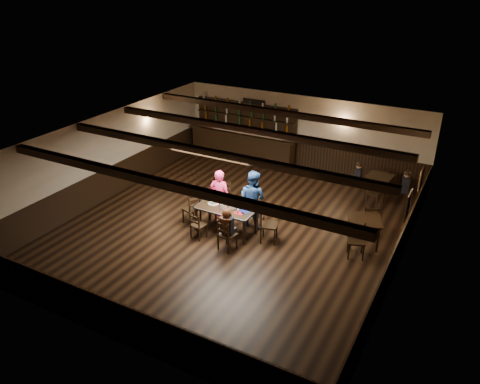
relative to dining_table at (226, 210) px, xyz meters
The scene contains 25 objects.
ground 0.74m from the dining_table, 74.76° to the left, with size 10.00×10.00×0.00m, color black.
room_shell 1.12m from the dining_table, 74.94° to the left, with size 9.02×10.02×2.71m.
dining_table is the anchor object (origin of this frame).
chair_near_left 0.88m from the dining_table, 127.55° to the right, with size 0.41×0.40×0.77m.
chair_near_right 0.96m from the dining_table, 60.99° to the right, with size 0.48×0.46×0.88m.
chair_end_left 1.06m from the dining_table, behind, with size 0.52×0.54×0.91m.
chair_end_right 1.17m from the dining_table, ahead, with size 0.54×0.56×0.98m.
chair_far_pushed 1.52m from the dining_table, 121.85° to the left, with size 0.40×0.38×0.84m.
woman_pink 0.63m from the dining_table, 136.40° to the left, with size 0.59×0.39×1.62m, color #FF3660.
man_blue 0.87m from the dining_table, 58.07° to the left, with size 0.81×0.63×1.66m, color navy.
seated_person 0.92m from the dining_table, 58.45° to the right, with size 0.31×0.47×0.76m.
cake 0.47m from the dining_table, behind, with size 0.31×0.31×0.10m.
plate_stack_a 0.17m from the dining_table, 130.11° to the right, with size 0.16×0.16×0.15m, color white.
plate_stack_b 0.26m from the dining_table, 28.66° to the left, with size 0.18×0.18×0.22m, color white.
tea_light 0.15m from the dining_table, 67.16° to the left, with size 0.05×0.05×0.06m.
salt_shaker 0.42m from the dining_table, ahead, with size 0.03×0.03×0.08m, color silver.
pepper_shaker 0.43m from the dining_table, 14.67° to the right, with size 0.03×0.03×0.08m, color #A5A8AD.
drink_glass 0.39m from the dining_table, 15.87° to the left, with size 0.06×0.06×0.10m, color silver.
menu_red 0.46m from the dining_table, 12.03° to the right, with size 0.26×0.18×0.00m, color maroon.
menu_blue 0.54m from the dining_table, ahead, with size 0.32×0.22×0.00m, color #0E1448.
bar_counter 5.43m from the dining_table, 112.98° to the left, with size 4.29×0.70×2.20m.
back_table_a 3.70m from the dining_table, 18.69° to the left, with size 1.07×1.07×0.75m.
back_table_b 5.28m from the dining_table, 52.97° to the left, with size 0.82×0.82×0.75m.
bg_patron_left 4.76m from the dining_table, 57.84° to the left, with size 0.21×0.34×0.68m.
bg_patron_right 5.67m from the dining_table, 45.04° to the left, with size 0.27×0.37×0.70m.
Camera 1 is at (5.64, -10.04, 6.67)m, focal length 35.00 mm.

